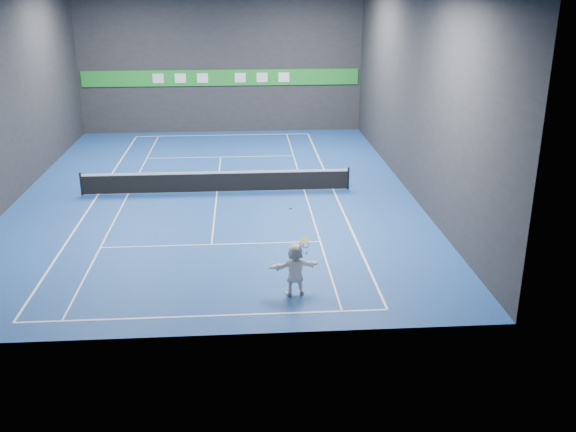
{
  "coord_description": "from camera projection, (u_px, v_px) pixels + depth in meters",
  "views": [
    {
      "loc": [
        1.27,
        -28.77,
        9.28
      ],
      "look_at": [
        2.8,
        -7.58,
        1.5
      ],
      "focal_mm": 40.0,
      "sensor_mm": 36.0,
      "label": 1
    }
  ],
  "objects": [
    {
      "name": "baseline_far",
      "position": [
        223.0,
        135.0,
        41.18
      ],
      "size": [
        10.98,
        0.08,
        0.01
      ],
      "primitive_type": "cube",
      "color": "white",
      "rests_on": "ground"
    },
    {
      "name": "player",
      "position": [
        295.0,
        269.0,
        19.97
      ],
      "size": [
        1.64,
        0.73,
        1.7
      ],
      "primitive_type": "imported",
      "rotation": [
        0.0,
        0.0,
        3.29
      ],
      "color": "white",
      "rests_on": "ground"
    },
    {
      "name": "sideline_singles_right",
      "position": [
        304.0,
        190.0,
        30.32
      ],
      "size": [
        0.06,
        23.78,
        0.01
      ],
      "primitive_type": "cube",
      "color": "white",
      "rests_on": "ground"
    },
    {
      "name": "service_line_far",
      "position": [
        221.0,
        157.0,
        36.04
      ],
      "size": [
        8.23,
        0.06,
        0.01
      ],
      "primitive_type": "cube",
      "color": "white",
      "rests_on": "ground"
    },
    {
      "name": "wall_left",
      "position": [
        6.0,
        98.0,
        27.89
      ],
      "size": [
        0.1,
        26.0,
        9.0
      ],
      "primitive_type": "cube",
      "color": "#252628",
      "rests_on": "ground"
    },
    {
      "name": "tennis_racket",
      "position": [
        305.0,
        245.0,
        19.75
      ],
      "size": [
        0.41,
        0.37,
        0.63
      ],
      "color": "red",
      "rests_on": "player"
    },
    {
      "name": "service_line_near",
      "position": [
        212.0,
        244.0,
        24.05
      ],
      "size": [
        8.23,
        0.06,
        0.01
      ],
      "primitive_type": "cube",
      "color": "white",
      "rests_on": "ground"
    },
    {
      "name": "ground",
      "position": [
        217.0,
        192.0,
        30.05
      ],
      "size": [
        26.0,
        26.0,
        0.0
      ],
      "primitive_type": "plane",
      "color": "navy",
      "rests_on": "ground"
    },
    {
      "name": "tennis_ball",
      "position": [
        291.0,
        208.0,
        19.26
      ],
      "size": [
        0.07,
        0.07,
        0.07
      ],
      "primitive_type": "sphere",
      "color": "#C2EF27",
      "rests_on": "player"
    },
    {
      "name": "center_service_line",
      "position": [
        217.0,
        192.0,
        30.05
      ],
      "size": [
        0.06,
        12.8,
        0.01
      ],
      "primitive_type": "cube",
      "color": "white",
      "rests_on": "ground"
    },
    {
      "name": "wall_back",
      "position": [
        221.0,
        62.0,
        40.68
      ],
      "size": [
        18.0,
        0.1,
        9.0
      ],
      "primitive_type": "cube",
      "color": "#252628",
      "rests_on": "ground"
    },
    {
      "name": "wall_front",
      "position": [
        194.0,
        181.0,
        16.33
      ],
      "size": [
        18.0,
        0.1,
        9.0
      ],
      "primitive_type": "cube",
      "color": "#252628",
      "rests_on": "ground"
    },
    {
      "name": "sideline_doubles_left",
      "position": [
        98.0,
        195.0,
        29.68
      ],
      "size": [
        0.08,
        23.78,
        0.01
      ],
      "primitive_type": "cube",
      "color": "white",
      "rests_on": "ground"
    },
    {
      "name": "sponsor_banner",
      "position": [
        221.0,
        78.0,
        40.96
      ],
      "size": [
        17.64,
        0.11,
        1.0
      ],
      "color": "#1F8E2A",
      "rests_on": "wall_back"
    },
    {
      "name": "wall_right",
      "position": [
        412.0,
        94.0,
        29.11
      ],
      "size": [
        0.1,
        26.0,
        9.0
      ],
      "primitive_type": "cube",
      "color": "#252628",
      "rests_on": "ground"
    },
    {
      "name": "sideline_singles_left",
      "position": [
        128.0,
        194.0,
        29.77
      ],
      "size": [
        0.06,
        23.78,
        0.01
      ],
      "primitive_type": "cube",
      "color": "white",
      "rests_on": "ground"
    },
    {
      "name": "sideline_doubles_right",
      "position": [
        333.0,
        189.0,
        30.42
      ],
      "size": [
        0.08,
        23.78,
        0.01
      ],
      "primitive_type": "cube",
      "color": "white",
      "rests_on": "ground"
    },
    {
      "name": "tennis_net",
      "position": [
        217.0,
        181.0,
        29.86
      ],
      "size": [
        12.5,
        0.1,
        1.07
      ],
      "color": "black",
      "rests_on": "ground"
    },
    {
      "name": "baseline_near",
      "position": [
        204.0,
        316.0,
        18.91
      ],
      "size": [
        10.98,
        0.08,
        0.01
      ],
      "primitive_type": "cube",
      "color": "white",
      "rests_on": "ground"
    }
  ]
}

